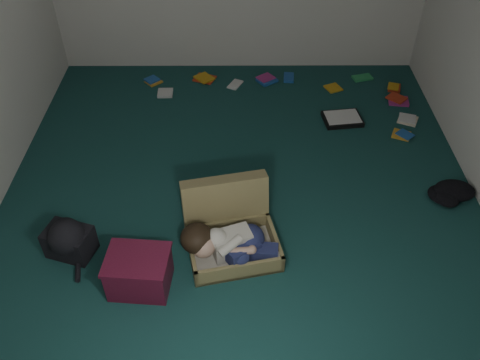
{
  "coord_description": "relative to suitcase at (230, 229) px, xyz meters",
  "views": [
    {
      "loc": [
        -0.01,
        -3.08,
        2.98
      ],
      "look_at": [
        0.0,
        -0.15,
        0.35
      ],
      "focal_mm": 38.0,
      "sensor_mm": 36.0,
      "label": 1
    }
  ],
  "objects": [
    {
      "name": "floor",
      "position": [
        0.08,
        0.48,
        -0.14
      ],
      "size": [
        4.5,
        4.5,
        0.0
      ],
      "primitive_type": "plane",
      "color": "#16403D",
      "rests_on": "ground"
    },
    {
      "name": "suitcase",
      "position": [
        0.0,
        0.0,
        0.0
      ],
      "size": [
        0.78,
        0.77,
        0.48
      ],
      "rotation": [
        0.0,
        0.0,
        0.21
      ],
      "color": "olive",
      "rests_on": "floor"
    },
    {
      "name": "person",
      "position": [
        -0.01,
        -0.17,
        0.04
      ],
      "size": [
        0.73,
        0.36,
        0.3
      ],
      "rotation": [
        0.0,
        0.0,
        0.21
      ],
      "color": "beige",
      "rests_on": "suitcase"
    },
    {
      "name": "maroon_bin",
      "position": [
        -0.63,
        -0.4,
        0.01
      ],
      "size": [
        0.46,
        0.37,
        0.3
      ],
      "rotation": [
        0.0,
        0.0,
        -0.08
      ],
      "color": "#551128",
      "rests_on": "floor"
    },
    {
      "name": "backpack",
      "position": [
        -1.19,
        -0.09,
        -0.02
      ],
      "size": [
        0.5,
        0.44,
        0.25
      ],
      "primitive_type": null,
      "rotation": [
        0.0,
        0.0,
        -0.31
      ],
      "color": "black",
      "rests_on": "floor"
    },
    {
      "name": "clothing_pile",
      "position": [
        1.78,
        0.42,
        -0.08
      ],
      "size": [
        0.45,
        0.39,
        0.12
      ],
      "primitive_type": null,
      "rotation": [
        0.0,
        0.0,
        0.21
      ],
      "color": "black",
      "rests_on": "floor"
    },
    {
      "name": "paper_tray",
      "position": [
        1.11,
        1.61,
        -0.12
      ],
      "size": [
        0.41,
        0.33,
        0.05
      ],
      "rotation": [
        0.0,
        0.0,
        0.13
      ],
      "color": "black",
      "rests_on": "floor"
    },
    {
      "name": "book_scatter",
      "position": [
        0.72,
        2.15,
        -0.14
      ],
      "size": [
        2.86,
        1.3,
        0.02
      ],
      "color": "gold",
      "rests_on": "floor"
    }
  ]
}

